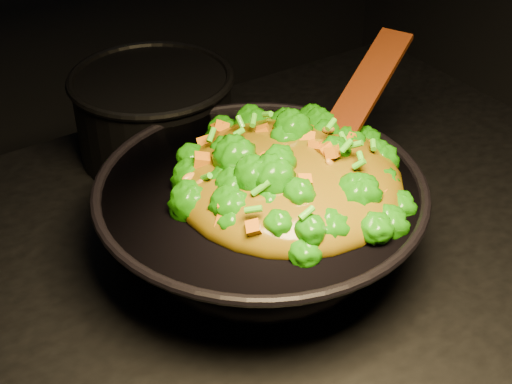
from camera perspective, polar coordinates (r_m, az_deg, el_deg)
wok at (r=0.92m, az=0.34°, el=-2.42°), size 0.48×0.48×0.11m
stir_fry at (r=0.86m, az=2.67°, el=3.21°), size 0.29×0.29×0.10m
spatula at (r=0.95m, az=7.60°, el=6.38°), size 0.28×0.16×0.12m
back_pot at (r=1.14m, az=-8.14°, el=6.18°), size 0.26×0.26×0.14m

